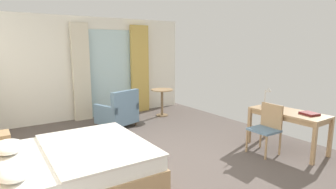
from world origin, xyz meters
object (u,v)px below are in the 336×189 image
object	(u,v)px
writing_desk	(288,116)
closed_book	(309,114)
desk_chair	(267,126)
round_cafe_table	(162,97)
armchair_by_window	(118,113)
bed	(68,166)
desk_lamp	(268,94)

from	to	relation	value
writing_desk	closed_book	world-z (taller)	closed_book
desk_chair	round_cafe_table	bearing A→B (deg)	92.04
writing_desk	armchair_by_window	bearing A→B (deg)	123.15
bed	armchair_by_window	bearing A→B (deg)	51.76
desk_chair	armchair_by_window	bearing A→B (deg)	117.76
writing_desk	desk_lamp	world-z (taller)	desk_lamp
closed_book	armchair_by_window	distance (m)	4.04
armchair_by_window	desk_chair	bearing A→B (deg)	-62.24
desk_chair	round_cafe_table	size ratio (longest dim) A/B	1.20
desk_lamp	armchair_by_window	xyz separation A→B (m)	(-1.97, 2.65, -0.65)
writing_desk	desk_lamp	xyz separation A→B (m)	(-0.05, 0.44, 0.36)
writing_desk	desk_chair	world-z (taller)	desk_chair
desk_chair	bed	bearing A→B (deg)	166.37
desk_chair	round_cafe_table	xyz separation A→B (m)	(-0.12, 3.30, 0.04)
desk_chair	desk_lamp	distance (m)	0.72
round_cafe_table	armchair_by_window	bearing A→B (deg)	-167.36
writing_desk	armchair_by_window	size ratio (longest dim) A/B	1.39
closed_book	bed	bearing A→B (deg)	173.48
writing_desk	round_cafe_table	distance (m)	3.47
closed_book	writing_desk	bearing A→B (deg)	112.96
bed	desk_chair	size ratio (longest dim) A/B	2.40
writing_desk	round_cafe_table	size ratio (longest dim) A/B	1.82
armchair_by_window	round_cafe_table	distance (m)	1.50
closed_book	armchair_by_window	size ratio (longest dim) A/B	0.28
bed	armchair_by_window	world-z (taller)	bed
desk_lamp	closed_book	world-z (taller)	desk_lamp
closed_book	armchair_by_window	bearing A→B (deg)	133.07
writing_desk	round_cafe_table	bearing A→B (deg)	99.48
writing_desk	closed_book	xyz separation A→B (m)	(0.07, -0.35, 0.11)
bed	armchair_by_window	size ratio (longest dim) A/B	2.20
bed	writing_desk	size ratio (longest dim) A/B	1.58
desk_lamp	armchair_by_window	size ratio (longest dim) A/B	0.43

